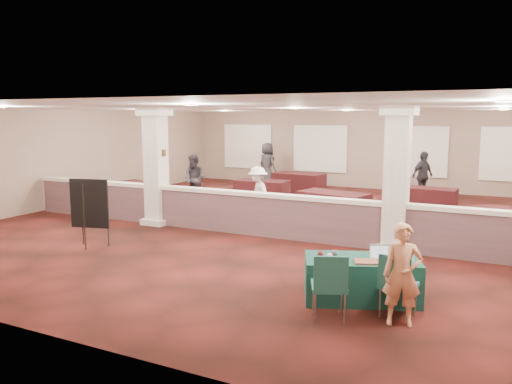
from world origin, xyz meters
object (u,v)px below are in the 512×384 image
at_px(conf_chair_main, 397,281).
at_px(attendee_a, 195,179).
at_px(far_table_front_left, 139,195).
at_px(easel_board, 89,204).
at_px(far_table_front_center, 333,206).
at_px(far_table_back_left, 262,191).
at_px(attendee_b, 258,194).
at_px(attendee_d, 267,164).
at_px(far_table_back_right, 429,198).
at_px(near_table, 361,279).
at_px(far_table_back_center, 299,183).
at_px(attendee_c, 423,176).
at_px(conf_chair_side, 330,282).
at_px(woman, 402,275).

height_order(conf_chair_main, attendee_a, attendee_a).
bearing_deg(attendee_a, far_table_front_left, -138.62).
distance_m(easel_board, far_table_front_center, 6.83).
bearing_deg(far_table_back_left, conf_chair_main, -53.66).
relative_size(easel_board, far_table_front_center, 0.80).
bearing_deg(conf_chair_main, far_table_front_left, 157.32).
height_order(far_table_front_left, attendee_b, attendee_b).
height_order(far_table_front_left, attendee_d, attendee_d).
relative_size(far_table_back_right, attendee_a, 1.00).
distance_m(easel_board, attendee_b, 4.84).
distance_m(far_table_front_center, attendee_d, 7.38).
xyz_separation_m(near_table, far_table_back_center, (-5.09, 10.26, 0.05)).
bearing_deg(conf_chair_main, attendee_d, 130.71).
distance_m(conf_chair_main, far_table_front_center, 7.19).
xyz_separation_m(far_table_back_center, attendee_c, (4.55, 0.50, 0.48)).
xyz_separation_m(far_table_back_right, attendee_b, (-4.16, -4.12, 0.44)).
xyz_separation_m(near_table, far_table_back_left, (-5.59, 7.96, 0.02)).
height_order(conf_chair_side, far_table_back_center, conf_chair_side).
relative_size(far_table_back_left, attendee_b, 1.17).
bearing_deg(attendee_d, far_table_back_center, 167.17).
xyz_separation_m(conf_chair_side, attendee_d, (-6.90, 12.72, 0.32)).
distance_m(woman, attendee_b, 7.51).
xyz_separation_m(far_table_back_left, attendee_d, (-1.50, 3.67, 0.56)).
distance_m(far_table_back_left, attendee_b, 3.41).
relative_size(conf_chair_main, far_table_back_right, 0.58).
distance_m(conf_chair_main, attendee_c, 11.36).
distance_m(far_table_back_right, attendee_b, 5.87).
xyz_separation_m(woman, far_table_back_left, (-6.36, 8.69, -0.38)).
xyz_separation_m(near_table, conf_chair_side, (-0.19, -1.09, 0.26)).
relative_size(woman, attendee_d, 0.80).
bearing_deg(easel_board, far_table_back_right, 39.87).
bearing_deg(far_table_front_left, conf_chair_main, -30.89).
height_order(woman, far_table_back_left, woman).
height_order(near_table, far_table_back_left, far_table_back_left).
bearing_deg(easel_board, woman, -23.35).
relative_size(far_table_back_left, attendee_c, 1.05).
bearing_deg(woman, near_table, 121.40).
bearing_deg(attendee_b, far_table_back_left, 153.90).
bearing_deg(attendee_c, near_table, -146.39).
bearing_deg(attendee_d, far_table_front_center, 151.70).
height_order(conf_chair_side, attendee_c, attendee_c).
bearing_deg(conf_chair_main, attendee_b, 140.49).
distance_m(conf_chair_main, far_table_back_center, 12.23).
bearing_deg(attendee_b, far_table_back_right, 85.16).
xyz_separation_m(near_table, conf_chair_main, (0.66, -0.53, 0.23)).
height_order(easel_board, attendee_c, attendee_c).
xyz_separation_m(easel_board, attendee_a, (-1.05, 5.97, -0.16)).
height_order(conf_chair_side, far_table_back_left, conf_chair_side).
height_order(far_table_front_left, attendee_c, attendee_c).
bearing_deg(conf_chair_side, attendee_d, 95.66).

